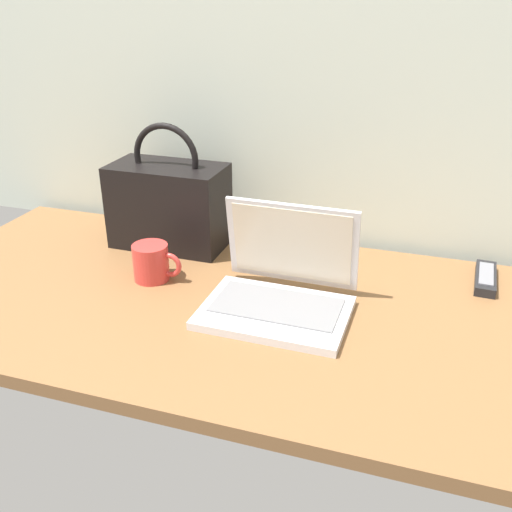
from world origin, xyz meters
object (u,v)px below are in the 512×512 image
object	(u,v)px
handbag	(169,204)
remote_control_near	(486,278)
laptop	(281,288)
coffee_mug	(152,262)

from	to	relation	value
handbag	remote_control_near	bearing A→B (deg)	1.70
laptop	remote_control_near	size ratio (longest dim) A/B	1.93
laptop	remote_control_near	bearing A→B (deg)	30.83
remote_control_near	handbag	xyz separation A→B (m)	(-0.81, -0.02, 0.10)
laptop	remote_control_near	distance (m)	0.50
laptop	handbag	world-z (taller)	handbag
laptop	handbag	distance (m)	0.45
laptop	coffee_mug	distance (m)	0.33
remote_control_near	handbag	distance (m)	0.81
laptop	coffee_mug	bearing A→B (deg)	174.43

